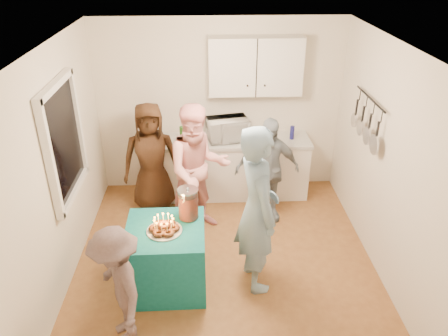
{
  "coord_description": "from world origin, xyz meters",
  "views": [
    {
      "loc": [
        -0.19,
        -4.14,
        3.52
      ],
      "look_at": [
        0.0,
        0.35,
        1.15
      ],
      "focal_mm": 35.0,
      "sensor_mm": 36.0,
      "label": 1
    }
  ],
  "objects_px": {
    "woman_back_center": "(198,170)",
    "woman_back_right": "(267,170)",
    "microwave": "(228,129)",
    "man_birthday": "(257,210)",
    "child_near_left": "(118,286)",
    "party_table": "(167,257)",
    "punch_jar": "(188,204)",
    "counter": "(233,168)",
    "woman_back_left": "(151,159)"
  },
  "relations": [
    {
      "from": "woman_back_center",
      "to": "woman_back_right",
      "type": "xyz_separation_m",
      "value": [
        0.92,
        0.19,
        -0.13
      ]
    },
    {
      "from": "microwave",
      "to": "woman_back_right",
      "type": "relative_size",
      "value": 0.39
    },
    {
      "from": "microwave",
      "to": "man_birthday",
      "type": "distance_m",
      "value": 1.98
    },
    {
      "from": "woman_back_right",
      "to": "child_near_left",
      "type": "xyz_separation_m",
      "value": [
        -1.66,
        -2.02,
        -0.12
      ]
    },
    {
      "from": "party_table",
      "to": "woman_back_right",
      "type": "height_order",
      "value": "woman_back_right"
    },
    {
      "from": "party_table",
      "to": "child_near_left",
      "type": "bearing_deg",
      "value": -118.3
    },
    {
      "from": "microwave",
      "to": "woman_back_right",
      "type": "bearing_deg",
      "value": -65.84
    },
    {
      "from": "woman_back_center",
      "to": "woman_back_right",
      "type": "relative_size",
      "value": 1.17
    },
    {
      "from": "man_birthday",
      "to": "punch_jar",
      "type": "bearing_deg",
      "value": 63.87
    },
    {
      "from": "punch_jar",
      "to": "party_table",
      "type": "bearing_deg",
      "value": -140.27
    },
    {
      "from": "woman_back_right",
      "to": "punch_jar",
      "type": "bearing_deg",
      "value": -138.22
    },
    {
      "from": "counter",
      "to": "woman_back_right",
      "type": "relative_size",
      "value": 1.47
    },
    {
      "from": "punch_jar",
      "to": "woman_back_right",
      "type": "xyz_separation_m",
      "value": [
        1.02,
        1.09,
        -0.18
      ]
    },
    {
      "from": "party_table",
      "to": "child_near_left",
      "type": "relative_size",
      "value": 0.67
    },
    {
      "from": "counter",
      "to": "punch_jar",
      "type": "bearing_deg",
      "value": -109.02
    },
    {
      "from": "counter",
      "to": "woman_back_center",
      "type": "xyz_separation_m",
      "value": [
        -0.51,
        -0.87,
        0.45
      ]
    },
    {
      "from": "man_birthday",
      "to": "woman_back_left",
      "type": "bearing_deg",
      "value": 27.77
    },
    {
      "from": "child_near_left",
      "to": "counter",
      "type": "bearing_deg",
      "value": 128.84
    },
    {
      "from": "child_near_left",
      "to": "party_table",
      "type": "bearing_deg",
      "value": 125.38
    },
    {
      "from": "woman_back_right",
      "to": "woman_back_center",
      "type": "bearing_deg",
      "value": -173.77
    },
    {
      "from": "punch_jar",
      "to": "woman_back_left",
      "type": "relative_size",
      "value": 0.21
    },
    {
      "from": "party_table",
      "to": "woman_back_center",
      "type": "relative_size",
      "value": 0.48
    },
    {
      "from": "woman_back_left",
      "to": "woman_back_right",
      "type": "xyz_separation_m",
      "value": [
        1.58,
        -0.31,
        -0.06
      ]
    },
    {
      "from": "microwave",
      "to": "woman_back_left",
      "type": "relative_size",
      "value": 0.36
    },
    {
      "from": "woman_back_left",
      "to": "child_near_left",
      "type": "bearing_deg",
      "value": -97.94
    },
    {
      "from": "woman_back_left",
      "to": "woman_back_center",
      "type": "distance_m",
      "value": 0.82
    },
    {
      "from": "microwave",
      "to": "woman_back_right",
      "type": "distance_m",
      "value": 0.9
    },
    {
      "from": "microwave",
      "to": "punch_jar",
      "type": "bearing_deg",
      "value": -118.41
    },
    {
      "from": "woman_back_left",
      "to": "woman_back_center",
      "type": "xyz_separation_m",
      "value": [
        0.66,
        -0.49,
        0.07
      ]
    },
    {
      "from": "woman_back_left",
      "to": "woman_back_right",
      "type": "bearing_deg",
      "value": -16.9
    },
    {
      "from": "man_birthday",
      "to": "child_near_left",
      "type": "relative_size",
      "value": 1.52
    },
    {
      "from": "woman_back_right",
      "to": "counter",
      "type": "bearing_deg",
      "value": 115.85
    },
    {
      "from": "punch_jar",
      "to": "man_birthday",
      "type": "height_order",
      "value": "man_birthday"
    },
    {
      "from": "punch_jar",
      "to": "counter",
      "type": "bearing_deg",
      "value": 70.98
    },
    {
      "from": "microwave",
      "to": "party_table",
      "type": "height_order",
      "value": "microwave"
    },
    {
      "from": "party_table",
      "to": "woman_back_right",
      "type": "bearing_deg",
      "value": 45.62
    },
    {
      "from": "punch_jar",
      "to": "woman_back_right",
      "type": "distance_m",
      "value": 1.51
    },
    {
      "from": "woman_back_left",
      "to": "woman_back_right",
      "type": "height_order",
      "value": "woman_back_left"
    },
    {
      "from": "counter",
      "to": "woman_back_center",
      "type": "distance_m",
      "value": 1.1
    },
    {
      "from": "microwave",
      "to": "party_table",
      "type": "xyz_separation_m",
      "value": [
        -0.78,
        -1.98,
        -0.69
      ]
    },
    {
      "from": "microwave",
      "to": "child_near_left",
      "type": "xyz_separation_m",
      "value": [
        -1.16,
        -2.7,
        -0.44
      ]
    },
    {
      "from": "counter",
      "to": "woman_back_center",
      "type": "relative_size",
      "value": 1.25
    },
    {
      "from": "woman_back_left",
      "to": "child_near_left",
      "type": "relative_size",
      "value": 1.27
    },
    {
      "from": "party_table",
      "to": "punch_jar",
      "type": "bearing_deg",
      "value": 39.73
    },
    {
      "from": "counter",
      "to": "man_birthday",
      "type": "bearing_deg",
      "value": -86.26
    },
    {
      "from": "man_birthday",
      "to": "child_near_left",
      "type": "xyz_separation_m",
      "value": [
        -1.38,
        -0.74,
        -0.33
      ]
    },
    {
      "from": "counter",
      "to": "party_table",
      "type": "height_order",
      "value": "counter"
    },
    {
      "from": "woman_back_left",
      "to": "woman_back_center",
      "type": "relative_size",
      "value": 0.92
    },
    {
      "from": "woman_back_right",
      "to": "party_table",
      "type": "bearing_deg",
      "value": -139.51
    },
    {
      "from": "microwave",
      "to": "woman_back_left",
      "type": "distance_m",
      "value": 1.18
    }
  ]
}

